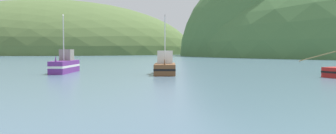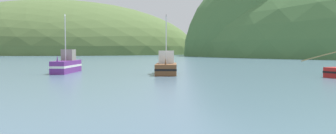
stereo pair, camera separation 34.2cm
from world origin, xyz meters
TOP-DOWN VIEW (x-y plane):
  - hill_mid_left at (-97.46, 219.96)m, footprint 186.69×149.35m
  - fishing_boat_brown at (-2.35, 44.07)m, footprint 2.93×6.50m
  - fishing_boat_purple at (-14.72, 45.17)m, footprint 2.40×7.26m

SIDE VIEW (x-z plane):
  - hill_mid_left at x=-97.46m, z-range -34.57..34.57m
  - fishing_boat_brown at x=-2.35m, z-range -2.53..4.22m
  - fishing_boat_purple at x=-14.72m, z-range -2.57..4.46m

